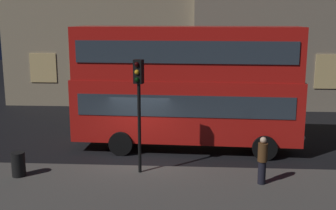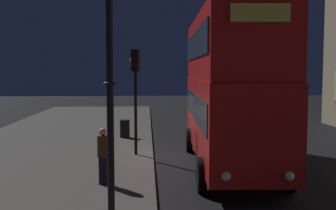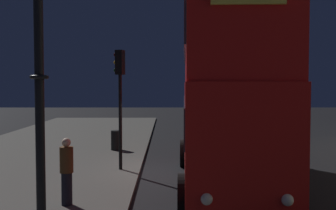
{
  "view_description": "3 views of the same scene",
  "coord_description": "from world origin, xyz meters",
  "px_view_note": "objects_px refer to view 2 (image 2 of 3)",
  "views": [
    {
      "loc": [
        2.25,
        -16.38,
        5.74
      ],
      "look_at": [
        1.15,
        1.14,
        2.1
      ],
      "focal_mm": 45.36,
      "sensor_mm": 36.0,
      "label": 1
    },
    {
      "loc": [
        16.82,
        -1.16,
        3.48
      ],
      "look_at": [
        0.6,
        -0.34,
        2.13
      ],
      "focal_mm": 44.74,
      "sensor_mm": 36.0,
      "label": 2
    },
    {
      "loc": [
        14.82,
        0.01,
        3.12
      ],
      "look_at": [
        0.54,
        0.05,
        2.39
      ],
      "focal_mm": 44.73,
      "sensor_mm": 36.0,
      "label": 3
    }
  ],
  "objects_px": {
    "street_lamp": "(109,20)",
    "litter_bin": "(125,129)",
    "traffic_light_near_kerb": "(135,80)",
    "pedestrian": "(103,155)",
    "double_decker_bus": "(229,84)"
  },
  "relations": [
    {
      "from": "street_lamp",
      "to": "pedestrian",
      "type": "height_order",
      "value": "street_lamp"
    },
    {
      "from": "litter_bin",
      "to": "traffic_light_near_kerb",
      "type": "bearing_deg",
      "value": 8.59
    },
    {
      "from": "double_decker_bus",
      "to": "street_lamp",
      "type": "bearing_deg",
      "value": -26.24
    },
    {
      "from": "traffic_light_near_kerb",
      "to": "street_lamp",
      "type": "relative_size",
      "value": 0.69
    },
    {
      "from": "double_decker_bus",
      "to": "traffic_light_near_kerb",
      "type": "bearing_deg",
      "value": -113.16
    },
    {
      "from": "pedestrian",
      "to": "litter_bin",
      "type": "height_order",
      "value": "pedestrian"
    },
    {
      "from": "pedestrian",
      "to": "street_lamp",
      "type": "bearing_deg",
      "value": 4.1
    },
    {
      "from": "traffic_light_near_kerb",
      "to": "street_lamp",
      "type": "xyz_separation_m",
      "value": [
        8.33,
        -0.25,
        1.33
      ]
    },
    {
      "from": "traffic_light_near_kerb",
      "to": "litter_bin",
      "type": "xyz_separation_m",
      "value": [
        -4.3,
        -0.65,
        -2.55
      ]
    },
    {
      "from": "street_lamp",
      "to": "traffic_light_near_kerb",
      "type": "bearing_deg",
      "value": 178.25
    },
    {
      "from": "pedestrian",
      "to": "traffic_light_near_kerb",
      "type": "bearing_deg",
      "value": 164.87
    },
    {
      "from": "street_lamp",
      "to": "litter_bin",
      "type": "height_order",
      "value": "street_lamp"
    },
    {
      "from": "traffic_light_near_kerb",
      "to": "litter_bin",
      "type": "height_order",
      "value": "traffic_light_near_kerb"
    },
    {
      "from": "double_decker_bus",
      "to": "traffic_light_near_kerb",
      "type": "distance_m",
      "value": 3.77
    },
    {
      "from": "double_decker_bus",
      "to": "pedestrian",
      "type": "relative_size",
      "value": 5.94
    }
  ]
}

